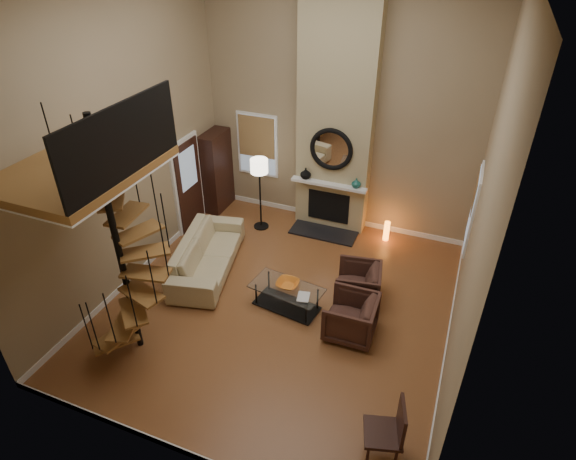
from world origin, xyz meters
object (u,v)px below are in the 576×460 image
at_px(armchair_near, 362,284).
at_px(armchair_far, 355,318).
at_px(floor_lamp, 259,172).
at_px(coffee_table, 287,295).
at_px(side_chair, 390,430).
at_px(hutch, 217,172).
at_px(accent_lamp, 387,231).
at_px(sofa, 207,253).

bearing_deg(armchair_near, armchair_far, -2.58).
height_order(armchair_near, floor_lamp, floor_lamp).
bearing_deg(coffee_table, armchair_far, -8.78).
bearing_deg(side_chair, hutch, 136.34).
distance_m(armchair_far, accent_lamp, 3.05).
relative_size(floor_lamp, accent_lamp, 3.76).
bearing_deg(coffee_table, armchair_near, 30.34).
distance_m(sofa, coffee_table, 1.97).
xyz_separation_m(hutch, coffee_table, (2.93, -2.81, -0.67)).
distance_m(armchair_near, side_chair, 3.13).
distance_m(accent_lamp, side_chair, 5.18).
bearing_deg(armchair_far, armchair_near, -174.44).
xyz_separation_m(armchair_far, floor_lamp, (-2.91, 2.53, 1.06)).
distance_m(armchair_far, side_chair, 2.25).
xyz_separation_m(hutch, sofa, (1.02, -2.34, -0.55)).
height_order(coffee_table, side_chair, side_chair).
xyz_separation_m(hutch, accent_lamp, (4.16, 0.03, -0.70)).
relative_size(armchair_near, side_chair, 0.81).
bearing_deg(armchair_far, sofa, -103.42).
relative_size(hutch, side_chair, 1.95).
xyz_separation_m(armchair_near, accent_lamp, (0.01, 2.13, -0.10)).
bearing_deg(floor_lamp, side_chair, -49.31).
bearing_deg(hutch, sofa, -66.47).
height_order(hutch, side_chair, hutch).
relative_size(armchair_far, side_chair, 0.84).
distance_m(hutch, armchair_near, 4.69).
height_order(hutch, armchair_far, hutch).
bearing_deg(hutch, accent_lamp, 0.45).
bearing_deg(sofa, armchair_near, -98.87).
distance_m(hutch, armchair_far, 5.26).
xyz_separation_m(armchair_near, side_chair, (1.11, -2.92, 0.17)).
bearing_deg(armchair_near, hutch, -126.72).
height_order(sofa, floor_lamp, floor_lamp).
xyz_separation_m(sofa, armchair_near, (3.13, 0.25, -0.04)).
height_order(sofa, armchair_near, sofa).
distance_m(hutch, floor_lamp, 1.51).
xyz_separation_m(hutch, armchair_near, (4.15, -2.10, -0.60)).
distance_m(hutch, side_chair, 7.28).
bearing_deg(accent_lamp, floor_lamp, -169.63).
height_order(coffee_table, accent_lamp, accent_lamp).
xyz_separation_m(coffee_table, floor_lamp, (-1.58, 2.33, 1.13)).
relative_size(coffee_table, accent_lamp, 3.05).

